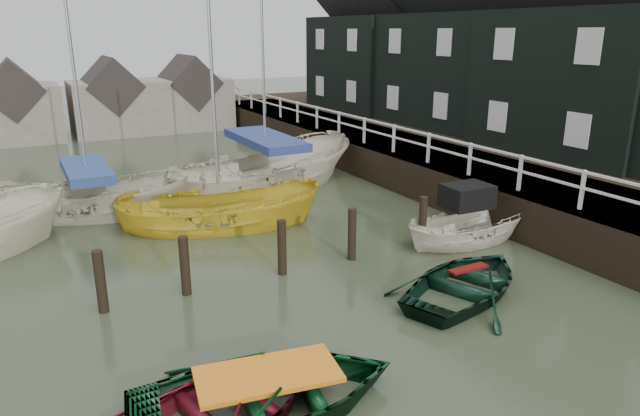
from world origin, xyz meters
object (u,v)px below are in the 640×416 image
motorboat (468,238)px  sailboat_d (267,186)px  rowboat_dkgreen (466,294)px  sailboat_c (220,225)px  sailboat_b (92,212)px  rowboat_green (269,409)px

motorboat → sailboat_d: sailboat_d is taller
rowboat_dkgreen → sailboat_c: sailboat_c is taller
motorboat → sailboat_b: sailboat_b is taller
motorboat → sailboat_c: size_ratio=0.42×
rowboat_dkgreen → motorboat: motorboat is taller
rowboat_dkgreen → sailboat_c: size_ratio=0.40×
sailboat_b → sailboat_c: bearing=-111.2°
sailboat_d → rowboat_dkgreen: bearing=167.6°
rowboat_dkgreen → sailboat_d: (-0.41, 10.65, 0.06)m
motorboat → rowboat_green: bearing=120.7°
sailboat_c → sailboat_d: 4.52m
rowboat_dkgreen → sailboat_b: bearing=12.0°
rowboat_green → sailboat_c: (2.24, 8.97, 0.01)m
rowboat_green → sailboat_b: (-1.11, 12.03, 0.07)m
rowboat_green → motorboat: (8.00, 4.25, 0.11)m
sailboat_b → motorboat: bearing=-109.3°
rowboat_dkgreen → sailboat_d: bearing=-19.0°
sailboat_c → sailboat_b: bearing=66.1°
rowboat_dkgreen → sailboat_c: (-3.41, 7.27, 0.01)m
rowboat_green → sailboat_b: bearing=14.6°
rowboat_dkgreen → motorboat: 3.47m
sailboat_b → rowboat_dkgreen: bearing=-125.6°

